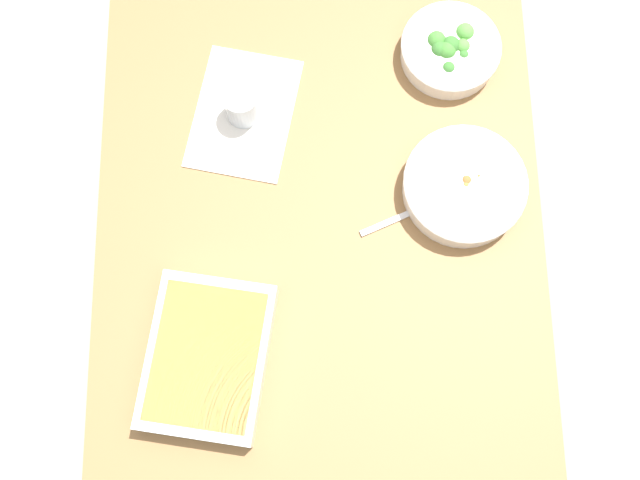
% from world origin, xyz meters
% --- Properties ---
extents(ground_plane, '(6.00, 6.00, 0.00)m').
position_xyz_m(ground_plane, '(0.00, 0.00, 0.00)').
color(ground_plane, '#9E9389').
extents(dining_table, '(1.20, 0.90, 0.74)m').
position_xyz_m(dining_table, '(0.00, 0.00, 0.65)').
color(dining_table, olive).
rests_on(dining_table, ground_plane).
extents(placemat, '(0.32, 0.25, 0.00)m').
position_xyz_m(placemat, '(0.28, 0.15, 0.74)').
color(placemat, silver).
rests_on(placemat, dining_table).
extents(stew_bowl, '(0.25, 0.25, 0.06)m').
position_xyz_m(stew_bowl, '(0.10, -0.29, 0.77)').
color(stew_bowl, white).
rests_on(stew_bowl, dining_table).
extents(broccoli_bowl, '(0.21, 0.21, 0.07)m').
position_xyz_m(broccoli_bowl, '(0.40, -0.28, 0.77)').
color(broccoli_bowl, white).
rests_on(broccoli_bowl, dining_table).
extents(baking_dish, '(0.33, 0.27, 0.06)m').
position_xyz_m(baking_dish, '(-0.23, 0.22, 0.77)').
color(baking_dish, silver).
rests_on(baking_dish, dining_table).
extents(drink_cup, '(0.07, 0.07, 0.08)m').
position_xyz_m(drink_cup, '(0.28, 0.15, 0.78)').
color(drink_cup, '#B2BCC6').
rests_on(drink_cup, dining_table).
extents(spoon_by_stew, '(0.09, 0.17, 0.01)m').
position_xyz_m(spoon_by_stew, '(0.05, -0.19, 0.74)').
color(spoon_by_stew, silver).
rests_on(spoon_by_stew, dining_table).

